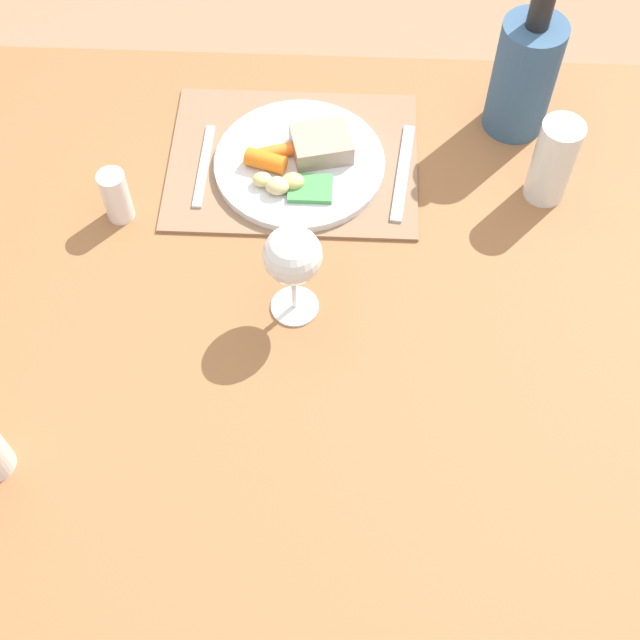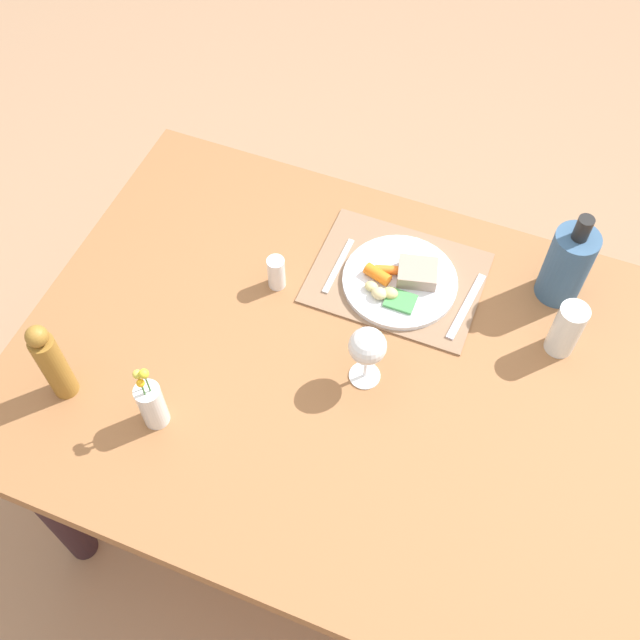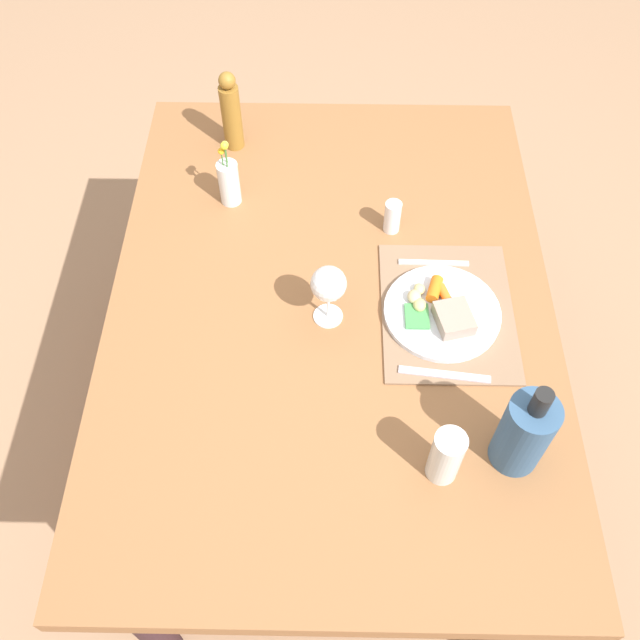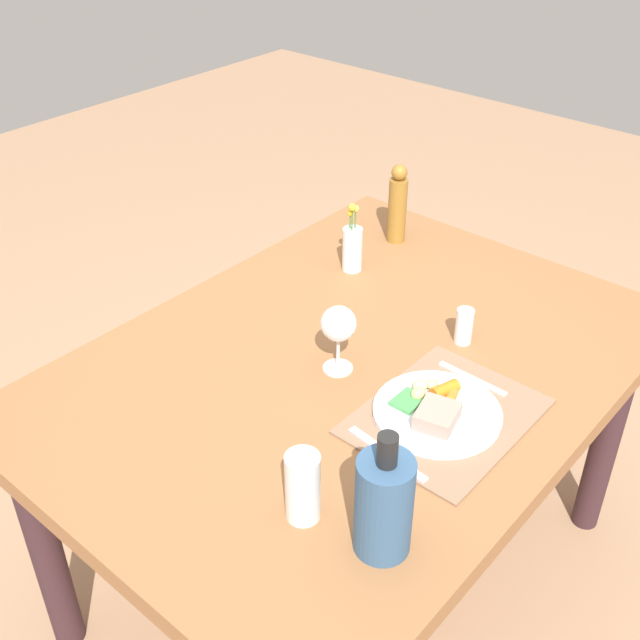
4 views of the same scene
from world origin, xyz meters
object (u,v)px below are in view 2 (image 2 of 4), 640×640
dining_table (345,388)px  fork (466,306)px  flower_vase (152,404)px  salt_shaker (276,273)px  cooler_bottle (567,264)px  pepper_mill (52,362)px  dinner_plate (401,280)px  water_tumbler (565,332)px  wine_glass (367,347)px  knife (338,266)px

dining_table → fork: (-0.21, -0.26, 0.11)m
flower_vase → salt_shaker: (-0.10, -0.43, -0.02)m
salt_shaker → cooler_bottle: 0.67m
pepper_mill → salt_shaker: 0.54m
fork → flower_vase: flower_vase is taller
dinner_plate → water_tumbler: 0.40m
dinner_plate → water_tumbler: water_tumbler is taller
fork → wine_glass: bearing=65.3°
knife → cooler_bottle: size_ratio=0.67×
pepper_mill → water_tumbler: 1.11m
fork → flower_vase: (0.54, 0.53, 0.06)m
dinner_plate → knife: size_ratio=1.58×
knife → salt_shaker: 0.16m
flower_vase → dining_table: bearing=-140.9°
knife → water_tumbler: bearing=178.4°
dinner_plate → pepper_mill: size_ratio=1.15×
pepper_mill → flower_vase: bearing=-177.6°
dinner_plate → salt_shaker: salt_shaker is taller
dinner_plate → knife: dinner_plate is taller
pepper_mill → flower_vase: (-0.22, -0.01, -0.05)m
fork → water_tumbler: 0.23m
dining_table → cooler_bottle: (-0.39, -0.38, 0.20)m
dinner_plate → flower_vase: size_ratio=1.35×
fork → flower_vase: bearing=51.0°
salt_shaker → fork: bearing=-167.2°
cooler_bottle → dining_table: bearing=44.2°
dining_table → salt_shaker: salt_shaker is taller
water_tumbler → fork: bearing=-6.6°
dining_table → salt_shaker: 0.32m
knife → salt_shaker: bearing=41.4°
fork → cooler_bottle: 0.25m
fork → water_tumbler: size_ratio=1.40×
flower_vase → salt_shaker: 0.44m
cooler_bottle → salt_shaker: bearing=19.9°
fork → water_tumbler: (-0.23, 0.03, 0.06)m
wine_glass → water_tumbler: bearing=-148.5°
pepper_mill → flower_vase: size_ratio=1.17×
dining_table → wine_glass: bearing=171.9°
dining_table → fork: bearing=-128.9°
fork → knife: same height
knife → salt_shaker: salt_shaker is taller
dining_table → pepper_mill: 0.66m
dinner_plate → water_tumbler: (-0.39, 0.03, 0.04)m
salt_shaker → cooler_bottle: cooler_bottle is taller
flower_vase → dinner_plate: bearing=-125.1°
knife → flower_vase: 0.57m
dinner_plate → cooler_bottle: size_ratio=1.06×
dinner_plate → fork: size_ratio=1.35×
dining_table → salt_shaker: size_ratio=16.21×
dining_table → knife: knife is taller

